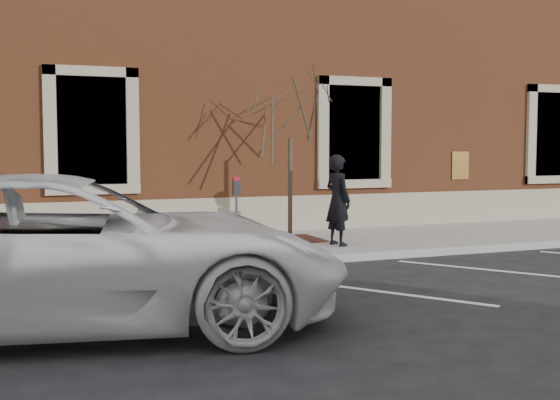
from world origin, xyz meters
name	(u,v)px	position (x,y,z in m)	size (l,w,h in m)	color
ground	(292,265)	(0.00, 0.00, 0.00)	(120.00, 120.00, 0.00)	#28282B
sidewalk_near	(259,247)	(0.00, 1.75, 0.07)	(40.00, 3.50, 0.15)	#AEAAA3
curb_near	(293,261)	(0.00, -0.05, 0.07)	(40.00, 0.12, 0.15)	#9E9E99
parking_stripes	(349,288)	(0.00, -2.20, 0.00)	(28.00, 4.40, 0.01)	silver
building_civic	(186,76)	(0.00, 7.74, 4.00)	(40.00, 8.62, 8.00)	brown
man	(338,200)	(1.35, 0.95, 1.04)	(0.65, 0.42, 1.77)	black
parking_meter	(237,200)	(-0.82, 0.66, 1.11)	(0.13, 0.10, 1.38)	#595B60
tree_grate	(290,239)	(0.77, 1.99, 0.17)	(1.22, 1.22, 0.03)	#3B1C13
sapling	(290,110)	(0.77, 1.99, 2.82)	(2.29, 2.29, 3.81)	#423828
white_truck	(70,251)	(-4.00, -3.05, 0.88)	(2.93, 6.36, 1.77)	silver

